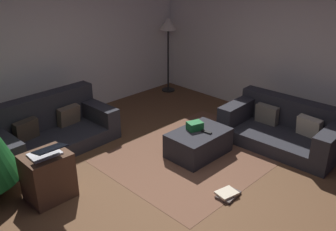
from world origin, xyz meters
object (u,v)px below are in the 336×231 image
gift_box (195,126)px  tv_remote (207,132)px  corner_lamp (168,29)px  laptop (47,152)px  couch_right (285,128)px  ottoman (198,143)px  side_table (48,176)px  couch_left (50,129)px  book_stack (228,194)px

gift_box → tv_remote: gift_box is taller
gift_box → tv_remote: size_ratio=1.35×
tv_remote → corner_lamp: (1.60, 2.37, 0.94)m
gift_box → laptop: laptop is taller
couch_right → ottoman: bearing=57.0°
side_table → corner_lamp: corner_lamp is taller
gift_box → laptop: (-2.07, 0.44, 0.22)m
couch_left → couch_right: 3.59m
couch_right → gift_box: bearing=53.8°
laptop → book_stack: 2.20m
couch_right → laptop: bearing=66.6°
ottoman → book_stack: bearing=-119.8°
tv_remote → corner_lamp: bearing=47.0°
gift_box → corner_lamp: 2.87m
side_table → laptop: 0.36m
ottoman → gift_box: gift_box is taller
gift_box → couch_left: bearing=129.3°
couch_right → laptop: size_ratio=4.12×
side_table → laptop: (-0.00, -0.06, 0.35)m
couch_left → gift_box: size_ratio=8.48×
couch_left → tv_remote: (1.43, -1.89, 0.11)m
laptop → corner_lamp: (3.70, 1.74, 0.67)m
ottoman → laptop: laptop is taller
couch_left → corner_lamp: bearing=-172.7°
side_table → gift_box: bearing=-13.7°
gift_box → book_stack: 1.22m
couch_left → ottoman: (1.38, -1.79, -0.09)m
side_table → laptop: bearing=-92.4°
gift_box → laptop: size_ratio=0.50×
ottoman → gift_box: 0.26m
laptop → book_stack: size_ratio=1.37×
couch_right → tv_remote: bearing=59.8°
ottoman → couch_right: bearing=-30.4°
laptop → side_table: bearing=87.6°
ottoman → laptop: bearing=165.6°
couch_left → gift_box: couch_left is taller
ottoman → corner_lamp: size_ratio=0.57×
corner_lamp → tv_remote: bearing=-124.0°
side_table → book_stack: (1.52, -1.52, -0.26)m
tv_remote → laptop: bearing=154.3°
couch_left → tv_remote: bearing=125.4°
book_stack → ottoman: bearing=60.2°
couch_left → laptop: 1.47m
couch_left → couch_right: couch_left is taller
gift_box → side_table: (-2.06, 0.50, -0.14)m
book_stack → corner_lamp: 4.08m
couch_right → ottoman: size_ratio=2.00×
couch_left → book_stack: bearing=105.6°
ottoman → tv_remote: bearing=-64.9°
couch_left → tv_remote: size_ratio=11.40×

